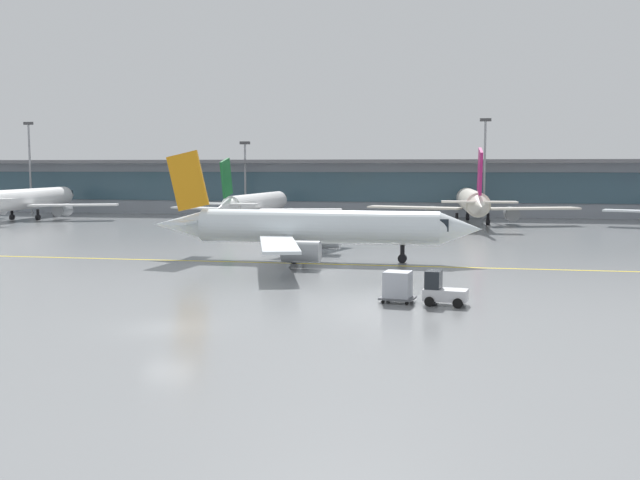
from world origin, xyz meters
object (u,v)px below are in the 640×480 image
gate_airplane_0 (29,199)px  cargo_dolly_lead (398,286)px  apron_light_mast_2 (485,164)px  baggage_tug (442,291)px  gate_airplane_2 (472,202)px  taxiing_regional_jet (314,228)px  gate_airplane_1 (256,204)px  apron_light_mast_1 (245,175)px  apron_light_mast_0 (30,164)px

gate_airplane_0 → cargo_dolly_lead: gate_airplane_0 is taller
apron_light_mast_2 → baggage_tug: bearing=-94.2°
gate_airplane_0 → apron_light_mast_2: apron_light_mast_2 is taller
apron_light_mast_2 → gate_airplane_2: bearing=-100.5°
gate_airplane_2 → taxiing_regional_jet: (-14.97, -45.59, -0.29)m
baggage_tug → gate_airplane_1: bearing=123.7°
apron_light_mast_1 → baggage_tug: bearing=-66.1°
cargo_dolly_lead → gate_airplane_1: bearing=121.7°
baggage_tug → gate_airplane_2: bearing=96.0°
baggage_tug → cargo_dolly_lead: bearing=180.0°
apron_light_mast_2 → cargo_dolly_lead: bearing=-96.2°
baggage_tug → apron_light_mast_1: size_ratio=0.22×
gate_airplane_2 → apron_light_mast_0: (-77.18, 10.90, 5.59)m
cargo_dolly_lead → apron_light_mast_1: 83.99m
gate_airplane_1 → gate_airplane_2: 31.90m
gate_airplane_2 → baggage_tug: 65.20m
gate_airplane_2 → cargo_dolly_lead: bearing=171.9°
gate_airplane_1 → taxiing_regional_jet: taxiing_regional_jet is taller
taxiing_regional_jet → cargo_dolly_lead: bearing=-64.6°
taxiing_regional_jet → apron_light_mast_0: 84.24m
taxiing_regional_jet → cargo_dolly_lead: (8.86, -19.04, -1.92)m
cargo_dolly_lead → apron_light_mast_2: (8.31, 76.48, 7.70)m
apron_light_mast_0 → apron_light_mast_2: size_ratio=1.01×
gate_airplane_1 → apron_light_mast_2: (33.91, 15.28, 5.87)m
apron_light_mast_0 → taxiing_regional_jet: bearing=-42.2°
apron_light_mast_0 → apron_light_mast_1: 39.30m
apron_light_mast_0 → apron_light_mast_2: bearing=0.7°
gate_airplane_2 → baggage_tug: (-3.39, -65.07, -2.37)m
gate_airplane_2 → gate_airplane_1: bearing=93.5°
gate_airplane_2 → apron_light_mast_1: apron_light_mast_1 is taller
taxiing_regional_jet → baggage_tug: size_ratio=10.70×
cargo_dolly_lead → apron_light_mast_0: bearing=142.3°
gate_airplane_2 → cargo_dolly_lead: (-6.11, -64.63, -2.21)m
apron_light_mast_0 → apron_light_mast_1: bearing=2.8°
gate_airplane_0 → apron_light_mast_2: 73.28m
gate_airplane_1 → apron_light_mast_2: bearing=-60.9°
gate_airplane_1 → cargo_dolly_lead: gate_airplane_1 is taller
baggage_tug → apron_light_mast_2: size_ratio=0.17×
gate_airplane_1 → gate_airplane_2: bearing=-79.0°
apron_light_mast_0 → apron_light_mast_2: apron_light_mast_0 is taller
gate_airplane_1 → apron_light_mast_1: bearing=25.9°
gate_airplane_1 → cargo_dolly_lead: 66.37m
gate_airplane_0 → apron_light_mast_1: (31.53, 15.05, 3.83)m
gate_airplane_1 → gate_airplane_2: gate_airplane_2 is taller
taxiing_regional_jet → apron_light_mast_0: size_ratio=1.83×
gate_airplane_1 → apron_light_mast_0: size_ratio=1.78×
baggage_tug → apron_light_mast_2: bearing=94.9°
gate_airplane_0 → taxiing_regional_jet: bearing=-131.6°
taxiing_regional_jet → apron_light_mast_2: 60.23m
gate_airplane_0 → apron_light_mast_2: size_ratio=2.00×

